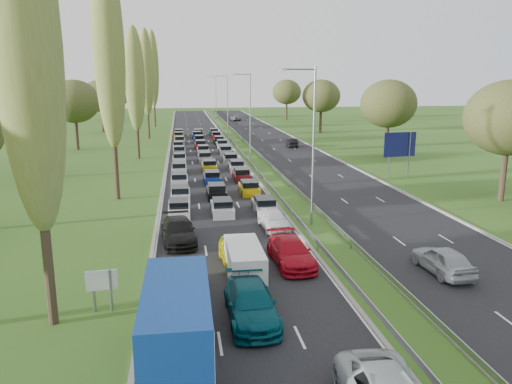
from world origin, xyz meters
TOP-DOWN VIEW (x-y plane):
  - ground at (4.50, 80.00)m, footprint 260.00×260.00m
  - near_carriageway at (-2.25, 82.50)m, footprint 10.50×215.00m
  - far_carriageway at (11.25, 82.50)m, footprint 10.50×215.00m
  - central_reservation at (4.50, 82.50)m, footprint 2.36×215.00m
  - lamp_columns at (4.50, 78.00)m, footprint 0.18×140.18m
  - poplar_row at (-11.50, 68.17)m, footprint 2.80×127.80m
  - woodland_left at (-22.00, 62.63)m, footprint 8.00×166.00m
  - woodland_right at (24.00, 66.67)m, footprint 8.00×153.00m
  - traffic_queue_fill at (-2.27, 77.84)m, footprint 9.08×65.36m
  - near_car_2 at (-5.77, 30.66)m, footprint 2.77×5.75m
  - near_car_3 at (-5.78, 40.03)m, footprint 2.66×5.69m
  - near_car_7 at (-2.38, 27.98)m, footprint 2.29×5.54m
  - near_car_8 at (-2.26, 35.21)m, footprint 2.10×4.74m
  - near_car_11 at (1.02, 34.75)m, footprint 2.43×5.48m
  - near_car_12 at (1.31, 42.20)m, footprint 2.12×4.65m
  - far_car_0 at (9.48, 32.09)m, footprint 2.17×4.82m
  - far_car_1 at (12.89, 87.97)m, footprint 1.74×4.40m
  - far_car_2 at (9.57, 144.49)m, footprint 2.60×5.20m
  - blue_lorry at (-5.74, 24.59)m, footprint 2.42×8.71m
  - white_van_rear at (-2.06, 33.11)m, footprint 1.90×4.83m
  - info_sign at (-9.40, 29.97)m, footprint 1.50×0.28m
  - direction_sign at (19.40, 60.42)m, footprint 3.98×0.56m

SIDE VIEW (x-z plane):
  - ground at x=4.50m, z-range 0.00..0.00m
  - near_carriageway at x=-2.25m, z-range -0.02..0.02m
  - far_carriageway at x=11.25m, z-range -0.02..0.02m
  - traffic_queue_fill at x=-2.27m, z-range 0.04..0.84m
  - central_reservation at x=4.50m, z-range 0.39..0.71m
  - far_car_2 at x=9.57m, z-range 0.02..1.43m
  - far_car_1 at x=12.89m, z-range 0.02..1.45m
  - near_car_12 at x=1.31m, z-range 0.02..1.57m
  - near_car_11 at x=1.02m, z-range 0.02..1.58m
  - near_car_2 at x=-5.77m, z-range 0.02..1.60m
  - near_car_8 at x=-2.26m, z-range 0.02..1.60m
  - near_car_7 at x=-2.38m, z-range 0.02..1.62m
  - far_car_0 at x=9.48m, z-range 0.02..1.63m
  - near_car_3 at x=-5.78m, z-range 0.02..1.63m
  - white_van_rear at x=-2.06m, z-range 0.03..1.97m
  - info_sign at x=-9.40m, z-range 0.32..2.42m
  - blue_lorry at x=-5.74m, z-range 0.08..3.75m
  - direction_sign at x=19.40m, z-range 0.97..6.17m
  - lamp_columns at x=4.50m, z-range 0.00..12.00m
  - woodland_right at x=24.00m, z-range 2.13..13.23m
  - woodland_left at x=-22.00m, z-range 2.13..13.23m
  - poplar_row at x=-11.50m, z-range 1.17..23.61m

